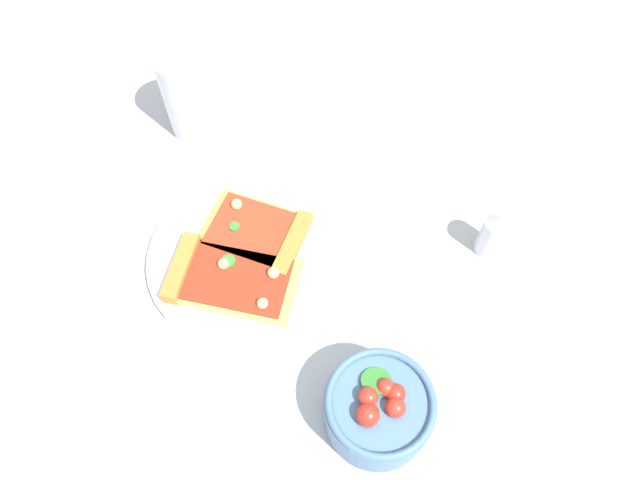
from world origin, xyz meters
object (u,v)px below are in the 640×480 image
at_px(plate, 245,255).
at_px(soda_glass, 189,95).
at_px(pizza_slice_far, 225,277).
at_px(pepper_shaker, 493,234).
at_px(salad_bowl, 378,409).
at_px(pizza_slice_near, 260,233).

bearing_deg(plate, soda_glass, -22.74).
height_order(pizza_slice_far, soda_glass, soda_glass).
distance_m(soda_glass, pepper_shaker, 0.45).
height_order(pizza_slice_far, salad_bowl, salad_bowl).
relative_size(pizza_slice_far, salad_bowl, 1.55).
distance_m(salad_bowl, soda_glass, 0.49).
relative_size(plate, soda_glass, 1.84).
relative_size(soda_glass, pepper_shaker, 1.82).
height_order(plate, pizza_slice_near, pizza_slice_near).
distance_m(plate, salad_bowl, 0.26).
bearing_deg(pizza_slice_far, pepper_shaker, -124.83).
relative_size(pizza_slice_near, salad_bowl, 1.35).
height_order(plate, pepper_shaker, pepper_shaker).
bearing_deg(soda_glass, pizza_slice_far, 150.29).
xyz_separation_m(pizza_slice_near, soda_glass, (0.21, -0.06, 0.04)).
relative_size(salad_bowl, pepper_shaker, 1.59).
height_order(salad_bowl, soda_glass, soda_glass).
bearing_deg(plate, pizza_slice_near, -80.35).
relative_size(pizza_slice_near, soda_glass, 1.18).
xyz_separation_m(plate, pizza_slice_far, (-0.01, 0.04, 0.01)).
xyz_separation_m(pizza_slice_near, pepper_shaker, (-0.21, -0.20, 0.02)).
relative_size(pizza_slice_far, pepper_shaker, 2.45).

